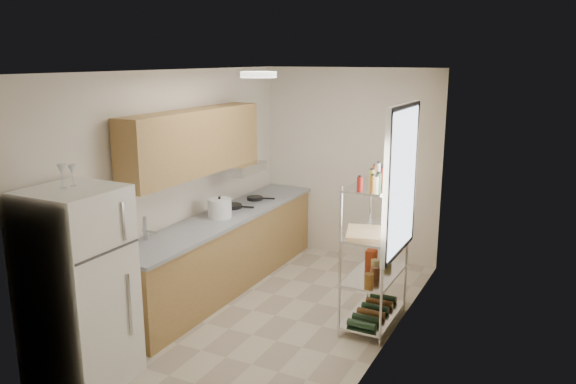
% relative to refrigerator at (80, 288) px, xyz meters
% --- Properties ---
extents(room, '(2.52, 4.42, 2.62)m').
position_rel_refrigerator_xyz_m(room, '(0.87, 1.82, 0.45)').
color(room, beige).
rests_on(room, ground).
extents(counter_run, '(0.63, 3.51, 0.90)m').
position_rel_refrigerator_xyz_m(counter_run, '(-0.05, 2.26, -0.40)').
color(counter_run, '#A27945').
rests_on(counter_run, ground).
extents(upper_cabinets, '(0.33, 2.20, 0.72)m').
position_rel_refrigerator_xyz_m(upper_cabinets, '(-0.18, 1.92, 0.96)').
color(upper_cabinets, '#A27945').
rests_on(upper_cabinets, room).
extents(range_hood, '(0.50, 0.60, 0.12)m').
position_rel_refrigerator_xyz_m(range_hood, '(-0.13, 2.72, 0.54)').
color(range_hood, '#B7BABC').
rests_on(range_hood, room).
extents(window, '(0.06, 1.00, 1.46)m').
position_rel_refrigerator_xyz_m(window, '(2.10, 2.17, 0.70)').
color(window, white).
rests_on(window, room).
extents(bakers_rack, '(0.45, 0.90, 1.73)m').
position_rel_refrigerator_xyz_m(bakers_rack, '(1.88, 2.12, 0.26)').
color(bakers_rack, silver).
rests_on(bakers_rack, ground).
extents(ceiling_dome, '(0.34, 0.34, 0.05)m').
position_rel_refrigerator_xyz_m(ceiling_dome, '(0.87, 1.52, 1.72)').
color(ceiling_dome, white).
rests_on(ceiling_dome, room).
extents(refrigerator, '(0.70, 0.70, 1.71)m').
position_rel_refrigerator_xyz_m(refrigerator, '(0.00, 0.00, 0.00)').
color(refrigerator, white).
rests_on(refrigerator, ground).
extents(wine_glass_a, '(0.07, 0.07, 0.20)m').
position_rel_refrigerator_xyz_m(wine_glass_a, '(-0.05, -0.03, 0.95)').
color(wine_glass_a, silver).
rests_on(wine_glass_a, refrigerator).
extents(wine_glass_b, '(0.06, 0.06, 0.18)m').
position_rel_refrigerator_xyz_m(wine_glass_b, '(-0.04, 0.07, 0.94)').
color(wine_glass_b, silver).
rests_on(wine_glass_b, refrigerator).
extents(rice_cooker, '(0.28, 0.28, 0.22)m').
position_rel_refrigerator_xyz_m(rice_cooker, '(-0.04, 2.17, 0.16)').
color(rice_cooker, white).
rests_on(rice_cooker, counter_run).
extents(frying_pan_large, '(0.30, 0.30, 0.04)m').
position_rel_refrigerator_xyz_m(frying_pan_large, '(-0.15, 2.60, 0.07)').
color(frying_pan_large, black).
rests_on(frying_pan_large, counter_run).
extents(frying_pan_small, '(0.27, 0.27, 0.04)m').
position_rel_refrigerator_xyz_m(frying_pan_small, '(-0.10, 3.08, 0.07)').
color(frying_pan_small, black).
rests_on(frying_pan_small, counter_run).
extents(cutting_board, '(0.49, 0.57, 0.03)m').
position_rel_refrigerator_xyz_m(cutting_board, '(1.81, 1.99, 0.17)').
color(cutting_board, tan).
rests_on(cutting_board, bakers_rack).
extents(espresso_machine, '(0.21, 0.26, 0.26)m').
position_rel_refrigerator_xyz_m(espresso_machine, '(1.97, 2.45, 0.29)').
color(espresso_machine, black).
rests_on(espresso_machine, bakers_rack).
extents(storage_bag, '(0.10, 0.14, 0.16)m').
position_rel_refrigerator_xyz_m(storage_bag, '(1.75, 2.37, -0.21)').
color(storage_bag, '#A23613').
rests_on(storage_bag, bakers_rack).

